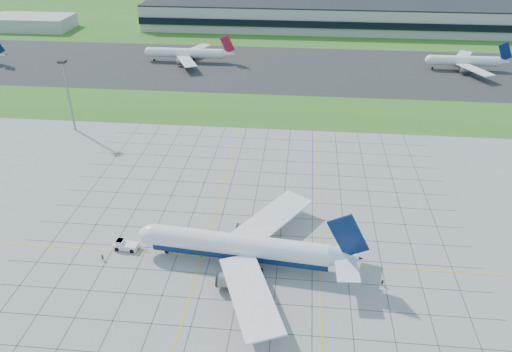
{
  "coord_description": "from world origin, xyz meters",
  "views": [
    {
      "loc": [
        12.0,
        -93.54,
        75.18
      ],
      "look_at": [
        0.12,
        25.33,
        7.0
      ],
      "focal_mm": 35.0,
      "sensor_mm": 36.0,
      "label": 1
    }
  ],
  "objects": [
    {
      "name": "ground",
      "position": [
        0.0,
        0.0,
        0.0
      ],
      "size": [
        1400.0,
        1400.0,
        0.0
      ],
      "primitive_type": "plane",
      "color": "#9E9E99",
      "rests_on": "ground"
    },
    {
      "name": "crew_near",
      "position": [
        -32.89,
        -5.79,
        0.83
      ],
      "size": [
        0.71,
        0.7,
        1.65
      ],
      "primitive_type": "imported",
      "rotation": [
        0.0,
        0.0,
        0.74
      ],
      "color": "black",
      "rests_on": "ground"
    },
    {
      "name": "airliner",
      "position": [
        -0.28,
        -3.38,
        4.58
      ],
      "size": [
        53.21,
        53.7,
        16.76
      ],
      "rotation": [
        0.0,
        0.0,
        -0.1
      ],
      "color": "white",
      "rests_on": "ground"
    },
    {
      "name": "terminal",
      "position": [
        40.0,
        229.87,
        7.89
      ],
      "size": [
        260.0,
        43.0,
        15.8
      ],
      "color": "#B7B7B2",
      "rests_on": "ground"
    },
    {
      "name": "light_mast",
      "position": [
        -70.0,
        65.0,
        16.18
      ],
      "size": [
        2.5,
        2.5,
        25.6
      ],
      "color": "gray",
      "rests_on": "ground"
    },
    {
      "name": "grass_far",
      "position": [
        0.0,
        255.0,
        0.02
      ],
      "size": [
        700.0,
        145.0,
        0.04
      ],
      "primitive_type": "cube",
      "color": "#32661D",
      "rests_on": "ground"
    },
    {
      "name": "distant_jet_2",
      "position": [
        88.95,
        151.18,
        4.48
      ],
      "size": [
        37.63,
        42.66,
        14.08
      ],
      "color": "white",
      "rests_on": "ground"
    },
    {
      "name": "asphalt_taxiway",
      "position": [
        0.0,
        145.0,
        0.03
      ],
      "size": [
        700.0,
        75.0,
        0.04
      ],
      "primitive_type": "cube",
      "color": "#383838",
      "rests_on": "ground"
    },
    {
      "name": "distant_jet_1",
      "position": [
        -47.35,
        151.05,
        4.49
      ],
      "size": [
        43.95,
        42.66,
        14.08
      ],
      "color": "white",
      "rests_on": "ground"
    },
    {
      "name": "pushback_tug",
      "position": [
        -29.04,
        -0.95,
        1.04
      ],
      "size": [
        8.53,
        3.43,
        2.35
      ],
      "rotation": [
        0.0,
        0.0,
        -0.1
      ],
      "color": "white",
      "rests_on": "ground"
    },
    {
      "name": "crew_far",
      "position": [
        31.25,
        -8.16,
        0.8
      ],
      "size": [
        0.97,
        0.89,
        1.61
      ],
      "primitive_type": "imported",
      "rotation": [
        0.0,
        0.0,
        -0.46
      ],
      "color": "black",
      "rests_on": "ground"
    },
    {
      "name": "grass_median",
      "position": [
        0.0,
        90.0,
        0.02
      ],
      "size": [
        700.0,
        35.0,
        0.04
      ],
      "primitive_type": "cube",
      "color": "#32661D",
      "rests_on": "ground"
    },
    {
      "name": "apron_markings",
      "position": [
        0.43,
        11.09,
        0.02
      ],
      "size": [
        120.0,
        130.0,
        0.03
      ],
      "color": "#474744",
      "rests_on": "ground"
    },
    {
      "name": "service_block",
      "position": [
        -160.0,
        210.0,
        4.0
      ],
      "size": [
        50.0,
        25.0,
        8.0
      ],
      "primitive_type": "cube",
      "color": "#B7B7B2",
      "rests_on": "ground"
    }
  ]
}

